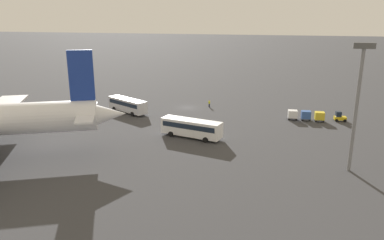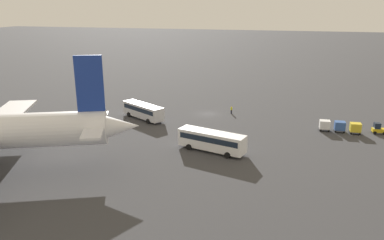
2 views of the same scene
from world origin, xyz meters
name	(u,v)px [view 1 (image 1 of 2)]	position (x,y,z in m)	size (l,w,h in m)	color
ground_plane	(187,108)	(0.00, 0.00, 0.00)	(600.00, 600.00, 0.00)	#38383A
shuttle_bus_near	(128,104)	(12.29, 7.34, 1.92)	(10.80, 7.83, 3.19)	silver
shuttle_bus_far	(191,127)	(-5.84, 21.54, 2.00)	(11.78, 5.65, 3.35)	white
baggage_tug	(340,117)	(-34.16, 4.32, 0.94)	(2.51, 1.83, 2.10)	gold
worker_person	(209,104)	(-5.12, -1.69, 0.87)	(0.38, 0.38, 1.74)	#1E1E2D
cargo_cart_yellow	(320,116)	(-29.96, 5.60, 1.19)	(2.07, 1.77, 2.06)	#38383D
cargo_cart_blue	(306,115)	(-27.22, 5.32, 1.19)	(2.07, 1.77, 2.06)	#38383D
cargo_cart_white	(293,114)	(-24.48, 5.32, 1.19)	(2.07, 1.77, 2.06)	#38383D
light_pole	(358,95)	(-31.55, 31.17, 11.21)	(2.80, 0.70, 18.38)	slate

